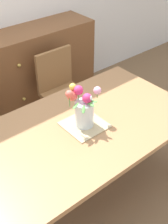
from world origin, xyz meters
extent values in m
plane|color=brown|center=(0.00, 0.00, 0.00)|extent=(12.00, 12.00, 0.00)
cube|color=#9E7047|center=(0.00, 0.00, 0.73)|extent=(1.83, 1.01, 0.04)
cylinder|color=#9E7047|center=(0.83, 0.42, 0.35)|extent=(0.07, 0.07, 0.71)
cylinder|color=olive|center=(-0.27, 0.58, 0.22)|extent=(0.04, 0.04, 0.44)
cube|color=olive|center=(0.45, 0.76, 0.46)|extent=(0.42, 0.42, 0.04)
cylinder|color=olive|center=(0.63, 0.58, 0.22)|extent=(0.04, 0.04, 0.44)
cylinder|color=olive|center=(0.27, 0.58, 0.22)|extent=(0.04, 0.04, 0.44)
cylinder|color=olive|center=(0.63, 0.94, 0.22)|extent=(0.04, 0.04, 0.44)
cylinder|color=olive|center=(0.27, 0.94, 0.22)|extent=(0.04, 0.04, 0.44)
cube|color=olive|center=(0.45, 0.96, 0.69)|extent=(0.42, 0.04, 0.42)
cube|color=brown|center=(0.44, 1.33, 0.50)|extent=(1.40, 0.44, 1.00)
sphere|color=#B7933D|center=(0.14, 1.10, 0.78)|extent=(0.04, 0.04, 0.04)
sphere|color=#B7933D|center=(0.74, 1.10, 0.78)|extent=(0.04, 0.04, 0.04)
sphere|color=#B7933D|center=(0.14, 1.10, 0.38)|extent=(0.04, 0.04, 0.04)
sphere|color=#B7933D|center=(0.74, 1.10, 0.38)|extent=(0.04, 0.04, 0.04)
cube|color=tan|center=(0.06, 0.00, 0.75)|extent=(0.30, 0.30, 0.01)
cylinder|color=silver|center=(0.06, 0.00, 0.86)|extent=(0.14, 0.14, 0.20)
sphere|color=#EFD14C|center=(0.03, 0.10, 1.05)|extent=(0.05, 0.05, 0.05)
cylinder|color=#478438|center=(0.03, 0.10, 1.00)|extent=(0.01, 0.01, 0.11)
sphere|color=#D12D66|center=(0.05, 0.06, 1.03)|extent=(0.07, 0.07, 0.07)
cylinder|color=#478438|center=(0.05, 0.06, 0.99)|extent=(0.01, 0.01, 0.09)
sphere|color=#D12D66|center=(0.07, -0.02, 1.00)|extent=(0.07, 0.07, 0.07)
cylinder|color=#478438|center=(0.07, -0.02, 0.97)|extent=(0.01, 0.01, 0.05)
sphere|color=white|center=(0.07, -0.03, 1.00)|extent=(0.06, 0.06, 0.06)
cylinder|color=#478438|center=(0.07, -0.03, 0.97)|extent=(0.01, 0.01, 0.06)
sphere|color=#E55B4C|center=(-0.05, 0.04, 1.05)|extent=(0.05, 0.05, 0.05)
cylinder|color=#478438|center=(-0.05, 0.04, 1.00)|extent=(0.01, 0.01, 0.11)
sphere|color=#E55B4C|center=(0.01, 0.08, 0.99)|extent=(0.08, 0.08, 0.08)
cylinder|color=#478438|center=(0.01, 0.08, 0.97)|extent=(0.01, 0.01, 0.05)
sphere|color=#EA9EBC|center=(0.18, 0.00, 1.01)|extent=(0.06, 0.06, 0.06)
cylinder|color=#478438|center=(0.18, 0.00, 0.98)|extent=(0.01, 0.01, 0.06)
ellipsoid|color=#478438|center=(0.09, -0.06, 0.99)|extent=(0.05, 0.07, 0.02)
ellipsoid|color=#478438|center=(-0.05, -0.03, 0.99)|extent=(0.07, 0.05, 0.02)
ellipsoid|color=#478438|center=(0.06, -0.07, 0.98)|extent=(0.03, 0.07, 0.01)
ellipsoid|color=#478438|center=(0.00, -0.06, 0.96)|extent=(0.06, 0.07, 0.03)
camera|label=1|loc=(-1.06, -1.33, 2.17)|focal=47.92mm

